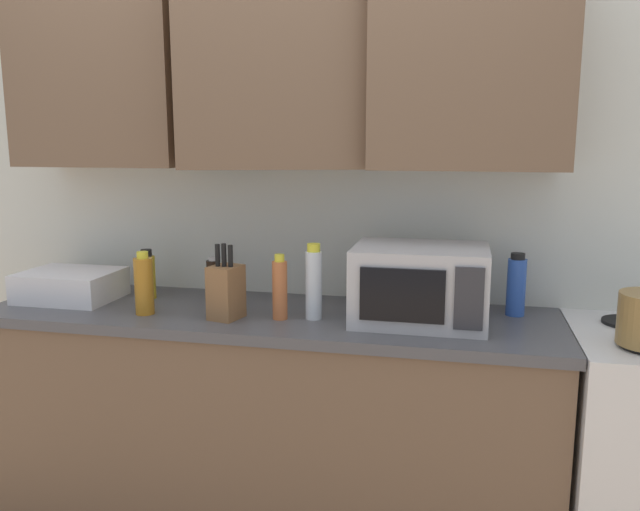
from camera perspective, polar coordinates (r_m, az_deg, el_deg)
name	(u,v)px	position (r m, az deg, el deg)	size (l,w,h in m)	color
wall_back_with_cabinets	(282,136)	(2.63, -3.44, 10.63)	(3.10, 0.51, 2.60)	silver
counter_run	(269,419)	(2.65, -4.58, -14.40)	(2.23, 0.63, 0.90)	brown
microwave	(420,284)	(2.34, 8.96, -2.58)	(0.48, 0.37, 0.28)	#B7B7BC
dish_rack	(70,285)	(2.85, -21.46, -2.50)	(0.38, 0.30, 0.12)	silver
knife_block	(226,291)	(2.39, -8.43, -3.18)	(0.13, 0.14, 0.29)	brown
bottle_soy_dark	(214,280)	(2.67, -9.52, -2.15)	(0.06, 0.06, 0.18)	black
bottle_clear_tall	(314,283)	(2.35, -0.57, -2.47)	(0.06, 0.06, 0.28)	silver
bottle_blue_cleaner	(516,286)	(2.52, 17.19, -2.59)	(0.07, 0.07, 0.24)	#2D56B7
bottle_yellow_mustard	(147,276)	(2.76, -15.22, -1.76)	(0.07, 0.07, 0.21)	gold
bottle_spice_jar	(280,289)	(2.36, -3.62, -2.99)	(0.06, 0.06, 0.24)	#BC6638
bottle_amber_vinegar	(144,285)	(2.51, -15.51, -2.56)	(0.07, 0.07, 0.24)	#AD701E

